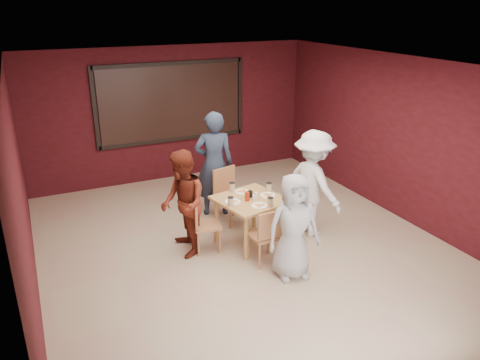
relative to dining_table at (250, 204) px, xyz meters
name	(u,v)px	position (x,y,z in m)	size (l,w,h in m)	color
floor	(244,247)	(-0.16, -0.10, -0.67)	(7.00, 7.00, 0.00)	tan
window_blinds	(172,103)	(-0.16, 3.35, 0.98)	(3.00, 0.02, 1.50)	black
dining_table	(250,204)	(0.00, 0.00, 0.00)	(1.14, 1.14, 0.91)	tan
chair_front	(267,233)	(-0.07, -0.69, -0.17)	(0.44, 0.44, 0.88)	#A96541
chair_back	(229,192)	(0.01, 0.87, -0.13)	(0.56, 0.56, 0.95)	#A96541
chair_left	(202,222)	(-0.78, 0.09, -0.19)	(0.47, 0.47, 0.84)	#A96541
chair_right	(290,204)	(0.77, 0.09, -0.17)	(0.51, 0.51, 0.87)	#A96541
diner_front	(293,227)	(0.10, -1.11, 0.09)	(0.74, 0.48, 1.51)	#AFAFAF
diner_back	(214,164)	(-0.09, 1.27, 0.28)	(0.69, 0.45, 1.89)	#293348
diner_left	(183,204)	(-1.05, 0.14, 0.15)	(0.79, 0.62, 1.63)	maroon
diner_right	(313,184)	(1.06, -0.14, 0.21)	(1.13, 0.65, 1.76)	white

